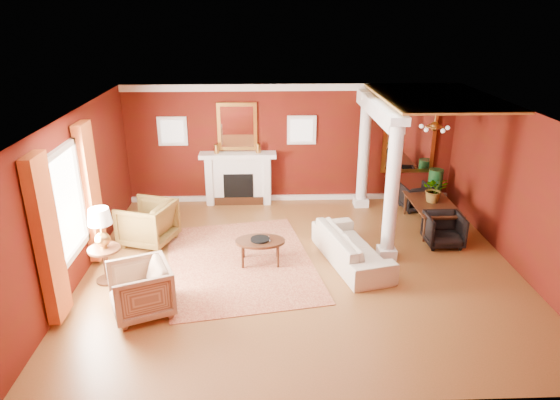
{
  "coord_description": "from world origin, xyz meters",
  "views": [
    {
      "loc": [
        -0.7,
        -8.32,
        4.62
      ],
      "look_at": [
        -0.38,
        0.52,
        1.15
      ],
      "focal_mm": 32.0,
      "sensor_mm": 36.0,
      "label": 1
    }
  ],
  "objects_px": {
    "armchair_leopard": "(147,221)",
    "side_table": "(102,234)",
    "coffee_table": "(260,242)",
    "armchair_stripe": "(140,287)",
    "dining_table": "(433,208)",
    "sofa": "(352,242)"
  },
  "relations": [
    {
      "from": "armchair_leopard",
      "to": "coffee_table",
      "type": "height_order",
      "value": "armchair_leopard"
    },
    {
      "from": "dining_table",
      "to": "sofa",
      "type": "bearing_deg",
      "value": 126.62
    },
    {
      "from": "side_table",
      "to": "coffee_table",
      "type": "bearing_deg",
      "value": 11.88
    },
    {
      "from": "armchair_stripe",
      "to": "dining_table",
      "type": "relative_size",
      "value": 0.57
    },
    {
      "from": "armchair_leopard",
      "to": "side_table",
      "type": "distance_m",
      "value": 1.63
    },
    {
      "from": "coffee_table",
      "to": "side_table",
      "type": "distance_m",
      "value": 2.83
    },
    {
      "from": "coffee_table",
      "to": "dining_table",
      "type": "distance_m",
      "value": 4.1
    },
    {
      "from": "sofa",
      "to": "side_table",
      "type": "height_order",
      "value": "side_table"
    },
    {
      "from": "side_table",
      "to": "dining_table",
      "type": "relative_size",
      "value": 0.87
    },
    {
      "from": "sofa",
      "to": "armchair_stripe",
      "type": "xyz_separation_m",
      "value": [
        -3.64,
        -1.58,
        0.04
      ]
    },
    {
      "from": "armchair_stripe",
      "to": "dining_table",
      "type": "bearing_deg",
      "value": 96.37
    },
    {
      "from": "armchair_leopard",
      "to": "dining_table",
      "type": "xyz_separation_m",
      "value": [
        6.12,
        0.59,
        -0.05
      ]
    },
    {
      "from": "sofa",
      "to": "coffee_table",
      "type": "height_order",
      "value": "sofa"
    },
    {
      "from": "side_table",
      "to": "dining_table",
      "type": "bearing_deg",
      "value": 17.8
    },
    {
      "from": "sofa",
      "to": "side_table",
      "type": "distance_m",
      "value": 4.54
    },
    {
      "from": "sofa",
      "to": "armchair_stripe",
      "type": "bearing_deg",
      "value": 99.27
    },
    {
      "from": "armchair_leopard",
      "to": "armchair_stripe",
      "type": "relative_size",
      "value": 1.07
    },
    {
      "from": "coffee_table",
      "to": "dining_table",
      "type": "bearing_deg",
      "value": 21.83
    },
    {
      "from": "side_table",
      "to": "dining_table",
      "type": "height_order",
      "value": "side_table"
    },
    {
      "from": "dining_table",
      "to": "armchair_leopard",
      "type": "bearing_deg",
      "value": 95.25
    },
    {
      "from": "armchair_leopard",
      "to": "armchair_stripe",
      "type": "height_order",
      "value": "armchair_leopard"
    },
    {
      "from": "sofa",
      "to": "armchair_leopard",
      "type": "bearing_deg",
      "value": 62.53
    }
  ]
}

